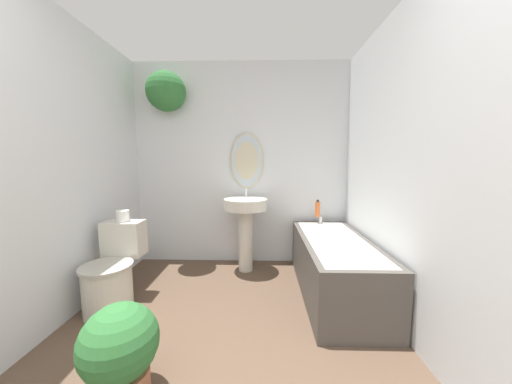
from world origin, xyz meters
TOP-DOWN VIEW (x-y plane):
  - wall_back at (-0.15, 2.81)m, footprint 2.65×0.44m
  - wall_left at (-1.30, 1.41)m, footprint 0.06×2.93m
  - wall_right at (1.30, 1.41)m, footprint 0.06×2.93m
  - toilet at (-1.00, 1.74)m, footprint 0.40×0.59m
  - pedestal_sink at (0.07, 2.53)m, footprint 0.49×0.49m
  - bathtub at (0.94, 2.03)m, footprint 0.61×1.45m
  - shampoo_bottle at (0.90, 2.67)m, footprint 0.06×0.06m
  - potted_plant at (-0.47, 0.90)m, footprint 0.39×0.39m
  - toilet_paper_roll at (-1.00, 1.95)m, footprint 0.11×0.11m

SIDE VIEW (x-z plane):
  - bathtub at x=0.94m, z-range -0.03..0.57m
  - potted_plant at x=-0.47m, z-range 0.02..0.54m
  - toilet at x=-1.00m, z-range -0.05..0.65m
  - pedestal_sink at x=0.07m, z-range 0.14..1.07m
  - shampoo_bottle at x=0.90m, z-range 0.59..0.79m
  - toilet_paper_roll at x=-1.00m, z-range 0.70..0.80m
  - wall_left at x=-1.30m, z-range 0.00..2.40m
  - wall_right at x=1.30m, z-range 0.00..2.40m
  - wall_back at x=-0.15m, z-range 0.16..2.56m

